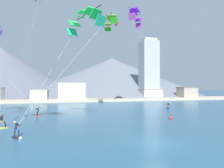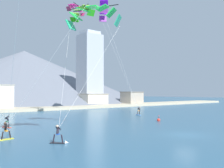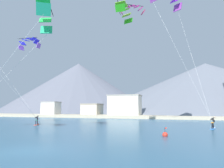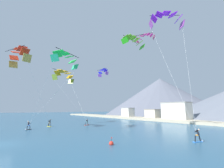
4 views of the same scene
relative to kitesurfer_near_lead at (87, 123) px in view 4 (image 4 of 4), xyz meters
name	(u,v)px [view 4 (image 4 of 4)]	position (x,y,z in m)	size (l,w,h in m)	color
ground_plane	(1,145)	(13.60, -18.53, -0.48)	(400.00, 400.00, 0.00)	#2D5B7A
kitesurfer_near_lead	(87,123)	(0.00, 0.00, 0.00)	(0.93, 1.78, 1.69)	#E54C33
kitesurfer_near_trail	(28,127)	(0.70, -14.07, 0.07)	(1.48, 1.55, 1.80)	black
kitesurfer_mid_center	(49,124)	(-2.77, -9.01, 0.08)	(1.79, 0.78, 1.81)	yellow
kitesurfer_far_left	(199,138)	(27.08, 2.12, 0.07)	(0.87, 1.78, 1.77)	#337FDB
parafoil_kite_near_lead	(64,75)	(-7.22, -4.55, 13.86)	(9.99, 8.13, 14.38)	olive
parafoil_kite_near_trail	(65,58)	(7.63, -9.35, 13.98)	(9.57, 7.85, 14.20)	#25BC7E
parafoil_kite_mid_center	(19,55)	(-0.39, -16.86, 15.42)	(7.96, 10.22, 16.03)	gold
parafoil_kite_far_left	(166,19)	(21.04, 6.18, 21.72)	(8.50, 7.48, 22.15)	purple
parafoil_kite_distant_high_outer	(145,37)	(14.82, 6.87, 20.64)	(4.67, 3.14, 1.75)	#A72853
parafoil_kite_distant_low_drift	(133,41)	(14.04, 3.67, 19.04)	(2.49, 6.44, 2.37)	green
parafoil_kite_distant_mid_solo	(103,72)	(-13.67, 13.52, 19.00)	(6.18, 2.20, 2.90)	#854DC9
race_marker_buoy	(111,143)	(21.58, -7.99, -0.33)	(0.56, 0.56, 1.02)	red
shoreline_strip	(194,122)	(13.60, 29.85, -0.13)	(180.00, 10.00, 0.70)	beige
shore_building_promenade_mid	(154,114)	(-5.55, 34.82, 1.62)	(5.80, 6.06, 4.18)	beige
shore_building_quay_east	(176,111)	(5.96, 33.07, 2.90)	(9.87, 5.43, 6.74)	silver
shore_building_quay_west	(128,113)	(-19.77, 32.66, 1.98)	(5.58, 4.31, 4.90)	silver
mountain_peak_west_ridge	(161,96)	(-36.32, 83.48, 13.98)	(88.50, 88.50, 28.92)	slate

